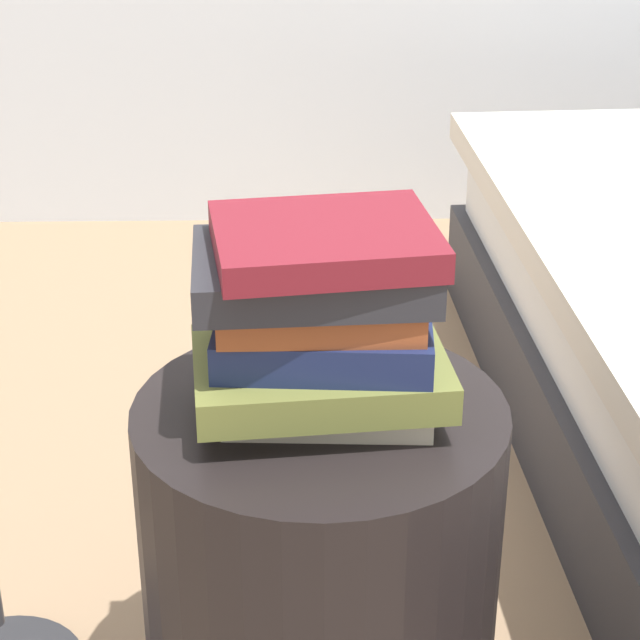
{
  "coord_description": "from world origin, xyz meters",
  "views": [
    {
      "loc": [
        -0.02,
        -1.2,
        1.24
      ],
      "look_at": [
        0.0,
        0.0,
        0.64
      ],
      "focal_mm": 65.19,
      "sensor_mm": 36.0,
      "label": 1
    }
  ],
  "objects_px": {
    "book_olive": "(320,373)",
    "book_maroon": "(325,241)",
    "side_table": "(320,582)",
    "book_rust": "(324,305)",
    "book_charcoal": "(313,271)",
    "book_navy": "(324,332)",
    "book_cream": "(328,396)"
  },
  "relations": [
    {
      "from": "book_navy",
      "to": "side_table",
      "type": "bearing_deg",
      "value": -129.95
    },
    {
      "from": "book_navy",
      "to": "book_rust",
      "type": "height_order",
      "value": "book_rust"
    },
    {
      "from": "book_olive",
      "to": "book_charcoal",
      "type": "distance_m",
      "value": 0.13
    },
    {
      "from": "side_table",
      "to": "book_navy",
      "type": "relative_size",
      "value": 2.1
    },
    {
      "from": "book_olive",
      "to": "book_rust",
      "type": "distance_m",
      "value": 0.09
    },
    {
      "from": "book_charcoal",
      "to": "book_maroon",
      "type": "xyz_separation_m",
      "value": [
        0.01,
        -0.01,
        0.04
      ]
    },
    {
      "from": "book_cream",
      "to": "book_olive",
      "type": "xyz_separation_m",
      "value": [
        -0.01,
        -0.01,
        0.04
      ]
    },
    {
      "from": "book_cream",
      "to": "book_olive",
      "type": "height_order",
      "value": "book_olive"
    },
    {
      "from": "book_charcoal",
      "to": "book_navy",
      "type": "bearing_deg",
      "value": 20.33
    },
    {
      "from": "side_table",
      "to": "book_maroon",
      "type": "bearing_deg",
      "value": -53.77
    },
    {
      "from": "book_cream",
      "to": "book_navy",
      "type": "bearing_deg",
      "value": 164.33
    },
    {
      "from": "book_rust",
      "to": "book_charcoal",
      "type": "xyz_separation_m",
      "value": [
        -0.01,
        0.01,
        0.04
      ]
    },
    {
      "from": "book_olive",
      "to": "book_charcoal",
      "type": "bearing_deg",
      "value": 127.73
    },
    {
      "from": "book_navy",
      "to": "book_cream",
      "type": "bearing_deg",
      "value": -14.57
    },
    {
      "from": "book_olive",
      "to": "book_maroon",
      "type": "relative_size",
      "value": 1.21
    },
    {
      "from": "side_table",
      "to": "book_olive",
      "type": "relative_size",
      "value": 1.77
    },
    {
      "from": "book_charcoal",
      "to": "side_table",
      "type": "bearing_deg",
      "value": -1.08
    },
    {
      "from": "book_cream",
      "to": "book_charcoal",
      "type": "height_order",
      "value": "book_charcoal"
    },
    {
      "from": "book_cream",
      "to": "side_table",
      "type": "bearing_deg",
      "value": -155.66
    },
    {
      "from": "book_olive",
      "to": "book_rust",
      "type": "height_order",
      "value": "book_rust"
    },
    {
      "from": "book_cream",
      "to": "book_maroon",
      "type": "bearing_deg",
      "value": -109.58
    },
    {
      "from": "book_maroon",
      "to": "book_cream",
      "type": "bearing_deg",
      "value": 59.86
    },
    {
      "from": "book_cream",
      "to": "book_rust",
      "type": "relative_size",
      "value": 1.05
    },
    {
      "from": "book_rust",
      "to": "side_table",
      "type": "bearing_deg",
      "value": 125.79
    },
    {
      "from": "book_cream",
      "to": "book_olive",
      "type": "distance_m",
      "value": 0.04
    },
    {
      "from": "book_olive",
      "to": "book_navy",
      "type": "relative_size",
      "value": 1.19
    },
    {
      "from": "book_rust",
      "to": "book_charcoal",
      "type": "distance_m",
      "value": 0.04
    },
    {
      "from": "book_navy",
      "to": "book_charcoal",
      "type": "relative_size",
      "value": 0.92
    },
    {
      "from": "book_maroon",
      "to": "side_table",
      "type": "bearing_deg",
      "value": 118.37
    },
    {
      "from": "book_cream",
      "to": "book_navy",
      "type": "height_order",
      "value": "book_navy"
    },
    {
      "from": "book_rust",
      "to": "book_maroon",
      "type": "xyz_separation_m",
      "value": [
        0.0,
        -0.0,
        0.08
      ]
    },
    {
      "from": "book_navy",
      "to": "book_rust",
      "type": "bearing_deg",
      "value": -91.78
    }
  ]
}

